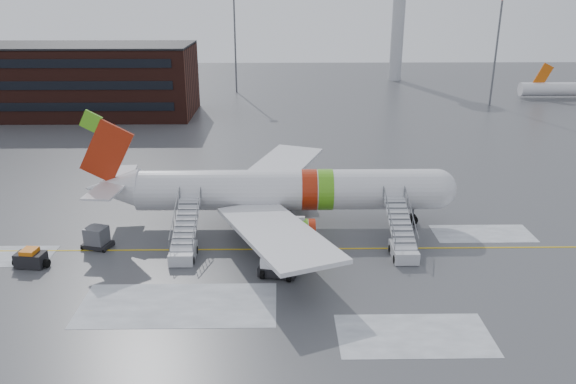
{
  "coord_description": "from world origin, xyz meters",
  "views": [
    {
      "loc": [
        1.29,
        -45.01,
        21.22
      ],
      "look_at": [
        2.05,
        2.52,
        4.0
      ],
      "focal_mm": 35.0,
      "sensor_mm": 36.0,
      "label": 1
    }
  ],
  "objects_px": {
    "airstair_aft": "(184,244)",
    "pushback_tug": "(276,267)",
    "baggage_tractor": "(31,259)",
    "airliner": "(278,191)",
    "uld_container": "(97,238)",
    "airstair_fwd": "(402,242)"
  },
  "relations": [
    {
      "from": "pushback_tug",
      "to": "baggage_tractor",
      "type": "height_order",
      "value": "pushback_tug"
    },
    {
      "from": "pushback_tug",
      "to": "uld_container",
      "type": "xyz_separation_m",
      "value": [
        -15.54,
        5.31,
        0.15
      ]
    },
    {
      "from": "airstair_fwd",
      "to": "pushback_tug",
      "type": "bearing_deg",
      "value": -161.05
    },
    {
      "from": "airliner",
      "to": "pushback_tug",
      "type": "xyz_separation_m",
      "value": [
        -0.15,
        -10.21,
        -2.68
      ]
    },
    {
      "from": "airstair_aft",
      "to": "pushback_tug",
      "type": "distance_m",
      "value": 8.54
    },
    {
      "from": "airliner",
      "to": "baggage_tractor",
      "type": "height_order",
      "value": "airliner"
    },
    {
      "from": "airstair_aft",
      "to": "baggage_tractor",
      "type": "bearing_deg",
      "value": -171.3
    },
    {
      "from": "airliner",
      "to": "uld_container",
      "type": "xyz_separation_m",
      "value": [
        -15.69,
        -4.9,
        -2.53
      ]
    },
    {
      "from": "airstair_fwd",
      "to": "pushback_tug",
      "type": "distance_m",
      "value": 11.32
    },
    {
      "from": "airliner",
      "to": "baggage_tractor",
      "type": "bearing_deg",
      "value": -157.23
    },
    {
      "from": "airliner",
      "to": "pushback_tug",
      "type": "relative_size",
      "value": 10.9
    },
    {
      "from": "airliner",
      "to": "airstair_fwd",
      "type": "distance_m",
      "value": 12.63
    },
    {
      "from": "airstair_aft",
      "to": "uld_container",
      "type": "bearing_deg",
      "value": 168.21
    },
    {
      "from": "airstair_aft",
      "to": "airliner",
      "type": "bearing_deg",
      "value": 39.77
    },
    {
      "from": "airliner",
      "to": "uld_container",
      "type": "bearing_deg",
      "value": -162.66
    },
    {
      "from": "airstair_fwd",
      "to": "uld_container",
      "type": "height_order",
      "value": "airstair_fwd"
    },
    {
      "from": "airstair_aft",
      "to": "uld_container",
      "type": "xyz_separation_m",
      "value": [
        -7.84,
        1.64,
        -0.18
      ]
    },
    {
      "from": "uld_container",
      "to": "pushback_tug",
      "type": "bearing_deg",
      "value": -18.87
    },
    {
      "from": "pushback_tug",
      "to": "baggage_tractor",
      "type": "xyz_separation_m",
      "value": [
        -19.84,
        1.82,
        -0.08
      ]
    },
    {
      "from": "baggage_tractor",
      "to": "airstair_fwd",
      "type": "bearing_deg",
      "value": 3.48
    },
    {
      "from": "uld_container",
      "to": "baggage_tractor",
      "type": "bearing_deg",
      "value": -140.93
    },
    {
      "from": "pushback_tug",
      "to": "baggage_tractor",
      "type": "bearing_deg",
      "value": 174.77
    }
  ]
}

